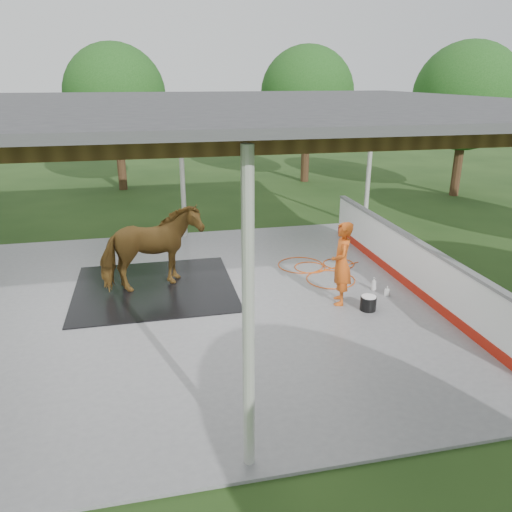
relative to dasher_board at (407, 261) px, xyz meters
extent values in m
plane|color=#1E3814|center=(-4.60, 0.00, -0.59)|extent=(100.00, 100.00, 0.00)
cube|color=slate|center=(-4.60, 0.00, -0.57)|extent=(12.00, 10.00, 0.05)
cylinder|color=beige|center=(-4.60, -4.70, 1.38)|extent=(0.14, 0.14, 3.85)
cylinder|color=beige|center=(-4.60, 4.70, 1.38)|extent=(0.14, 0.14, 3.85)
cylinder|color=beige|center=(1.10, 4.70, 1.38)|extent=(0.14, 0.14, 3.85)
cube|color=brown|center=(-4.60, -4.50, 3.26)|extent=(12.00, 0.10, 0.18)
cube|color=brown|center=(-4.60, -3.00, 3.26)|extent=(12.00, 0.10, 0.18)
cube|color=brown|center=(-4.60, -1.50, 3.26)|extent=(12.00, 0.10, 0.18)
cube|color=brown|center=(-4.60, 0.00, 3.26)|extent=(12.00, 0.10, 0.18)
cube|color=brown|center=(-4.60, 1.50, 3.26)|extent=(12.00, 0.10, 0.18)
cube|color=brown|center=(-4.60, 3.00, 3.26)|extent=(12.00, 0.10, 0.18)
cube|color=brown|center=(-4.60, 4.50, 3.26)|extent=(12.00, 0.10, 0.18)
cube|color=brown|center=(1.10, 0.00, 3.26)|extent=(0.12, 10.00, 0.18)
cube|color=#38383A|center=(-4.60, 0.00, 3.46)|extent=(12.60, 10.60, 0.10)
cube|color=#AB1C0E|center=(0.00, 0.00, -0.44)|extent=(0.14, 8.00, 0.20)
cube|color=white|center=(0.00, 0.00, 0.06)|extent=(0.12, 8.00, 1.00)
cube|color=slate|center=(0.00, 0.00, 0.58)|extent=(0.16, 8.00, 0.06)
cylinder|color=#382314|center=(-6.60, 12.00, 0.51)|extent=(0.36, 0.36, 2.20)
sphere|color=#194714|center=(-6.60, 12.00, 3.21)|extent=(4.00, 4.00, 4.00)
cylinder|color=#382314|center=(1.40, 12.00, 0.51)|extent=(0.36, 0.36, 2.20)
sphere|color=#194714|center=(1.40, 12.00, 3.21)|extent=(4.00, 4.00, 4.00)
cylinder|color=#382314|center=(6.40, 8.00, 0.51)|extent=(0.36, 0.36, 2.20)
sphere|color=#194714|center=(6.40, 8.00, 3.21)|extent=(4.00, 4.00, 4.00)
cube|color=black|center=(-5.59, 0.96, -0.53)|extent=(3.47, 3.25, 0.03)
imported|color=brown|center=(-5.59, 0.96, 0.39)|extent=(2.35, 1.61, 1.82)
imported|color=#CD5215|center=(-1.83, -0.62, 0.33)|extent=(0.58, 0.73, 1.74)
cylinder|color=black|center=(-1.40, -1.08, -0.40)|extent=(0.32, 0.32, 0.29)
cylinder|color=white|center=(-1.40, -1.08, -0.26)|extent=(0.30, 0.30, 0.03)
imported|color=silver|center=(-0.86, -0.18, -0.39)|extent=(0.13, 0.13, 0.30)
imported|color=#338CD8|center=(-0.70, -0.52, -0.43)|extent=(0.14, 0.14, 0.22)
torus|color=#C6490E|center=(-1.98, 1.63, -0.53)|extent=(1.14, 1.14, 0.02)
torus|color=#C6490E|center=(-1.81, 1.42, -0.53)|extent=(0.77, 0.77, 0.02)
torus|color=#C6490E|center=(-1.02, 1.51, -0.53)|extent=(0.78, 0.78, 0.02)
torus|color=#C6490E|center=(-1.58, 0.58, -0.53)|extent=(1.14, 1.14, 0.02)
cylinder|color=#C6490E|center=(-1.15, 1.30, -0.53)|extent=(1.33, 0.45, 0.02)
camera|label=1|loc=(-5.57, -9.51, 3.92)|focal=35.00mm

